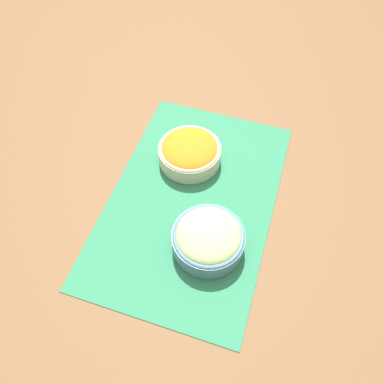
# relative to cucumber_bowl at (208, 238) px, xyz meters

# --- Properties ---
(ground_plane) EXTENTS (3.00, 3.00, 0.00)m
(ground_plane) POSITION_rel_cucumber_bowl_xyz_m (0.11, 0.07, -0.04)
(ground_plane) COLOR brown
(placemat) EXTENTS (0.59, 0.38, 0.00)m
(placemat) POSITION_rel_cucumber_bowl_xyz_m (0.11, 0.07, -0.04)
(placemat) COLOR #2D7A51
(placemat) RESTS_ON ground_plane
(cucumber_bowl) EXTENTS (0.16, 0.16, 0.07)m
(cucumber_bowl) POSITION_rel_cucumber_bowl_xyz_m (0.00, 0.00, 0.00)
(cucumber_bowl) COLOR slate
(cucumber_bowl) RESTS_ON placemat
(carrot_bowl) EXTENTS (0.16, 0.16, 0.06)m
(carrot_bowl) POSITION_rel_cucumber_bowl_xyz_m (0.22, 0.11, -0.00)
(carrot_bowl) COLOR #C6B28E
(carrot_bowl) RESTS_ON placemat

